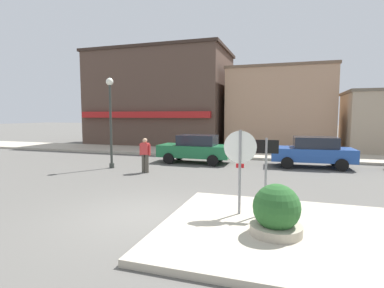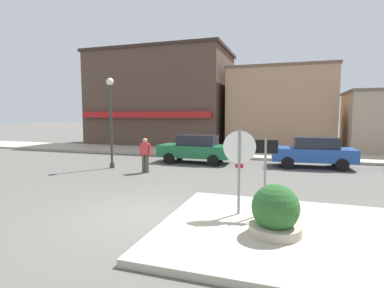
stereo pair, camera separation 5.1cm
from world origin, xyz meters
TOP-DOWN VIEW (x-y plane):
  - ground_plane at (0.00, 0.00)m, footprint 160.00×160.00m
  - sidewalk_corner at (3.98, -0.21)m, footprint 6.40×4.80m
  - kerb_far at (0.00, 12.91)m, footprint 80.00×4.00m
  - stop_sign at (2.41, 0.50)m, footprint 0.82×0.10m
  - one_way_sign at (3.03, 0.68)m, footprint 0.60×0.08m
  - planter at (3.36, -0.57)m, footprint 1.10×1.10m
  - lamp_post at (-4.92, 6.01)m, footprint 0.36×0.36m
  - parked_car_nearest at (-1.38, 8.92)m, footprint 4.00×1.88m
  - parked_car_second at (4.76, 9.36)m, footprint 4.10×2.07m
  - pedestrian_crossing_near at (-2.74, 5.41)m, footprint 0.55×0.22m
  - building_corner_shop at (-7.65, 18.56)m, footprint 12.28×7.78m
  - building_storefront_left_near at (2.80, 18.81)m, footprint 8.09×6.31m

SIDE VIEW (x-z plane):
  - ground_plane at x=0.00m, z-range 0.00..0.00m
  - sidewalk_corner at x=3.98m, z-range 0.00..0.15m
  - kerb_far at x=0.00m, z-range 0.00..0.15m
  - planter at x=3.36m, z-range -0.05..1.17m
  - parked_car_nearest at x=-1.38m, z-range 0.03..1.59m
  - parked_car_second at x=4.76m, z-range 0.03..1.59m
  - pedestrian_crossing_near at x=-2.74m, z-range 0.06..1.67m
  - one_way_sign at x=3.03m, z-range 0.28..2.38m
  - stop_sign at x=2.41m, z-range 0.37..2.67m
  - lamp_post at x=-4.92m, z-range 0.69..5.23m
  - building_storefront_left_near at x=2.80m, z-range 0.00..6.38m
  - building_corner_shop at x=-7.65m, z-range 0.00..8.31m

